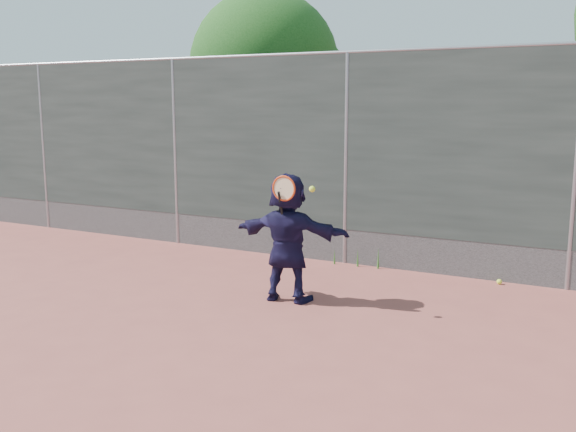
% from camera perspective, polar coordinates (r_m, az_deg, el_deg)
% --- Properties ---
extents(ground, '(80.00, 80.00, 0.00)m').
position_cam_1_polar(ground, '(6.48, -6.95, -10.87)').
color(ground, '#9E4C42').
rests_on(ground, ground).
extents(player, '(1.44, 0.55, 1.52)m').
position_cam_1_polar(player, '(7.48, 0.00, -1.91)').
color(player, '#161334').
rests_on(player, ground).
extents(ball_ground, '(0.07, 0.07, 0.07)m').
position_cam_1_polar(ball_ground, '(8.73, 18.27, -5.57)').
color(ball_ground, '#DBF636').
rests_on(ball_ground, ground).
extents(fence, '(20.00, 0.06, 3.03)m').
position_cam_1_polar(fence, '(9.19, 5.19, 5.46)').
color(fence, '#38423D').
rests_on(fence, ground).
extents(swing_action, '(0.57, 0.21, 0.51)m').
position_cam_1_polar(swing_action, '(7.16, -0.14, 2.33)').
color(swing_action, red).
rests_on(swing_action, ground).
extents(tree_left, '(3.15, 3.00, 4.53)m').
position_cam_1_polar(tree_left, '(13.16, -1.40, 12.76)').
color(tree_left, '#382314').
rests_on(tree_left, ground).
extents(weed_clump, '(0.68, 0.07, 0.30)m').
position_cam_1_polar(weed_clump, '(9.21, 6.48, -3.69)').
color(weed_clump, '#387226').
rests_on(weed_clump, ground).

